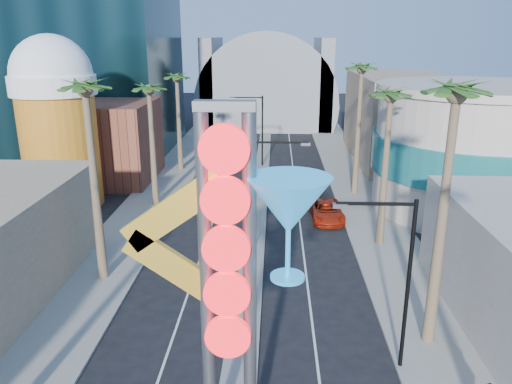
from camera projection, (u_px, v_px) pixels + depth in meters
name	position (u px, v px, depth m)	size (l,w,h in m)	color
sidewalk_west	(163.00, 188.00, 48.84)	(5.00, 100.00, 0.15)	gray
sidewalk_east	(358.00, 190.00, 48.12)	(5.00, 100.00, 0.15)	gray
median	(261.00, 180.00, 51.34)	(1.60, 84.00, 0.15)	gray
brick_filler_west	(104.00, 142.00, 50.76)	(10.00, 10.00, 8.00)	brown
filler_east	(399.00, 118.00, 58.79)	(10.00, 20.00, 10.00)	#968361
beer_mug	(57.00, 116.00, 42.02)	(7.00, 7.00, 14.50)	orange
turquoise_building	(474.00, 150.00, 41.49)	(16.60, 16.60, 10.60)	#B1A496
canopy	(267.00, 99.00, 82.47)	(22.00, 16.00, 22.00)	slate
neon_sign	(253.00, 268.00, 15.74)	(6.53, 2.60, 12.55)	gray
streetlight_0	(261.00, 186.00, 32.72)	(3.79, 0.25, 8.00)	black
streetlight_1	(257.00, 124.00, 55.64)	(3.79, 0.25, 8.00)	black
streetlight_2	(398.00, 271.00, 21.06)	(3.45, 0.25, 8.00)	black
palm_1	(86.00, 102.00, 27.48)	(2.40, 2.40, 12.70)	brown
palm_2	(149.00, 97.00, 41.23)	(2.40, 2.40, 11.20)	brown
palm_3	(177.00, 83.00, 52.67)	(2.40, 2.40, 11.20)	brown
palm_5	(455.00, 111.00, 20.95)	(2.40, 2.40, 13.20)	brown
palm_6	(390.00, 105.00, 32.79)	(2.40, 2.40, 11.70)	brown
palm_7	(361.00, 77.00, 43.96)	(2.40, 2.40, 12.70)	brown
red_pickup	(327.00, 211.00, 40.36)	(2.48, 5.37, 1.49)	#B1250D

